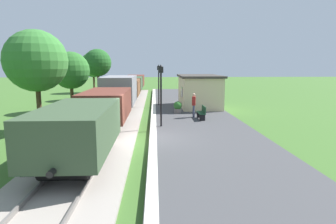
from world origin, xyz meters
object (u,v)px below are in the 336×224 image
Objects in this scene: lamp_post_far at (159,77)px; tree_trackside_far at (71,70)px; lamp_post_near at (161,84)px; tree_trackside_mid at (36,61)px; tree_field_distant at (93,65)px; bench_near_hut at (202,112)px; freight_train at (124,91)px; tree_field_left at (98,63)px; person_waiting at (194,104)px; station_hut at (199,91)px; potted_planter at (178,107)px.

lamp_post_far is 7.67m from tree_trackside_far.
lamp_post_near is 7.30m from tree_trackside_mid.
bench_near_hut is at bearing -62.12° from tree_field_distant.
tree_trackside_mid is (-3.91, -9.96, 2.67)m from freight_train.
freight_train is at bearing 172.54° from lamp_post_far.
tree_trackside_far is at bearing -165.58° from lamp_post_far.
tree_field_left is at bearing 88.63° from tree_trackside_mid.
lamp_post_near is (-2.37, -2.91, 1.62)m from person_waiting.
freight_train is 6.85× the size of tree_field_distant.
tree_field_distant reaches higher than lamp_post_far.
lamp_post_near is 0.65× the size of tree_field_distant.
lamp_post_near is at bearing -113.64° from station_hut.
potted_planter is at bearing -74.30° from lamp_post_far.
person_waiting is 11.11m from tree_trackside_far.
station_hut is 1.02× the size of tree_field_left.
tree_trackside_far is 8.64m from tree_field_left.
freight_train is 6.76× the size of station_hut.
person_waiting is 24.62m from tree_field_distant.
tree_trackside_mid is 24.58m from tree_field_distant.
tree_trackside_mid is at bearing 179.45° from lamp_post_near.
station_hut is at bearing 36.74° from tree_trackside_mid.
lamp_post_far is 0.63× the size of tree_trackside_mid.
lamp_post_far is at bearing 14.42° from tree_trackside_far.
tree_trackside_far is 0.88× the size of tree_field_left.
station_hut is 1.57× the size of lamp_post_far.
station_hut is 20.86m from tree_field_distant.
tree_trackside_mid is (-7.18, 0.07, 1.32)m from lamp_post_near.
bench_near_hut is at bearing 134.17° from person_waiting.
bench_near_hut is 0.30× the size of tree_trackside_far.
person_waiting is at bearing -26.08° from tree_trackside_far.
lamp_post_far is 9.62m from tree_field_left.
tree_trackside_far is at bearing -84.58° from tree_field_distant.
freight_train is 7.12m from potted_planter.
tree_trackside_mid is (-8.56, -4.62, 3.40)m from potted_planter.
bench_near_hut is 0.88× the size of person_waiting.
tree_trackside_far is (-0.23, 7.63, -0.68)m from tree_trackside_mid.
tree_field_left reaches higher than freight_train.
tree_field_distant is at bearing -51.24° from person_waiting.
potted_planter is 0.18× the size of tree_trackside_far.
tree_trackside_far is 0.88× the size of tree_field_distant.
tree_field_left is at bearing 85.92° from tree_trackside_far.
freight_train reaches higher than potted_planter.
tree_field_left is at bearing 119.35° from freight_train.
tree_trackside_mid reaches higher than freight_train.
tree_field_distant is (-9.01, 24.58, 1.14)m from lamp_post_near.
bench_near_hut is at bearing 37.65° from lamp_post_near.
station_hut is 11.08m from tree_trackside_far.
tree_field_left is (-9.63, 14.09, 3.41)m from bench_near_hut.
lamp_post_near is at bearing -46.11° from tree_trackside_far.
tree_trackside_mid is 1.04× the size of tree_field_left.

